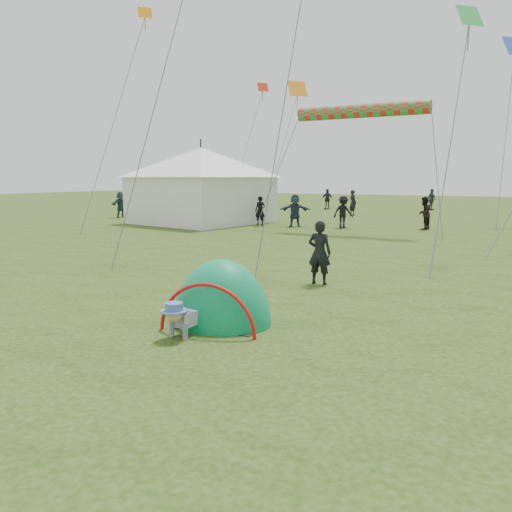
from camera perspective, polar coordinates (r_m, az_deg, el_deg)
The scene contains 22 objects.
ground at distance 7.83m, azimuth -5.28°, elevation -10.55°, with size 140.00×140.00×0.00m, color #1F3E0B.
crawling_toddler at distance 8.43m, azimuth -8.21°, elevation -6.96°, with size 0.57×0.82×0.63m, color black, non-canonical shape.
popup_tent at distance 9.13m, azimuth -3.92°, elevation -7.69°, with size 1.81×1.49×2.35m, color #0C7E4A.
standing_adult at distance 12.34m, azimuth 7.27°, elevation 0.40°, with size 0.58×0.38×1.58m, color black.
event_marquee at distance 29.21m, azimuth -6.27°, elevation 8.33°, with size 6.72×6.72×4.62m, color white, non-canonical shape.
crowd_person_0 at distance 35.42m, azimuth 11.00°, elevation 6.00°, with size 0.64×0.42×1.75m, color black.
crowd_person_3 at distance 26.40m, azimuth 9.93°, elevation 4.98°, with size 1.08×0.62×1.67m, color black.
crowd_person_4 at distance 29.21m, azimuth -7.91°, elevation 5.33°, with size 0.78×0.51×1.60m, color black.
crowd_person_5 at distance 26.83m, azimuth 4.47°, elevation 5.21°, with size 1.60×0.51×1.73m, color #263348.
crowd_person_6 at distance 25.74m, azimuth -6.07°, elevation 5.08°, with size 0.65×0.43×1.78m, color black.
crowd_person_8 at distance 42.77m, azimuth 19.44°, elevation 6.11°, with size 1.00×0.42×1.71m, color #303C4A.
crowd_person_9 at distance 29.24m, azimuth -3.18°, elevation 5.38°, with size 1.02×0.59×1.58m, color black.
crowd_person_10 at distance 43.08m, azimuth -0.42°, elevation 6.56°, with size 0.78×0.51×1.61m, color #2F2720.
crowd_person_11 at distance 33.98m, azimuth -15.21°, elevation 5.69°, with size 1.58×0.50×1.70m, color #253A42.
crowd_person_12 at distance 27.26m, azimuth 0.48°, elevation 5.17°, with size 0.59×0.39×1.61m, color black.
crowd_person_13 at distance 26.66m, azimuth 18.64°, elevation 4.66°, with size 0.80×0.63×1.65m, color black.
crowd_person_14 at distance 41.88m, azimuth 8.12°, elevation 6.45°, with size 0.98×0.41×1.68m, color #192930.
rainbow_tube_kite at distance 24.63m, azimuth 11.96°, elevation 15.91°, with size 0.64×0.64×6.22m, color red.
diamond_kite_0 at distance 36.64m, azimuth 0.78°, elevation 18.74°, with size 0.76×0.76×0.00m, color red.
diamond_kite_7 at distance 29.00m, azimuth -12.59°, elevation 25.53°, with size 0.71×0.71×0.00m, color orange.
diamond_kite_8 at distance 34.06m, azimuth 4.77°, elevation 18.52°, with size 1.22×1.22×0.00m, color orange.
diamond_kite_9 at distance 19.16m, azimuth 23.23°, elevation 23.94°, with size 0.84×0.84×0.00m, color green.
Camera 1 is at (4.14, -6.12, 2.61)m, focal length 35.00 mm.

